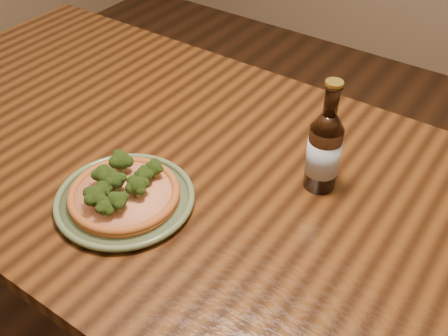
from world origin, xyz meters
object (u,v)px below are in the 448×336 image
Objects in this scene: pizza at (123,192)px; beer_bottle at (324,150)px; table at (158,174)px; plate at (125,199)px.

beer_bottle reaches higher than pizza.
table is at bearing -151.39° from beer_bottle.
plate is 1.26× the size of pizza.
pizza is 0.90× the size of beer_bottle.
table is 0.24m from pizza.
table is 0.44m from beer_bottle.
beer_bottle is (0.30, 0.28, 0.08)m from plate.
table is 5.55× the size of plate.
plate reaches higher than table.
plate is at bearing -122.39° from beer_bottle.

